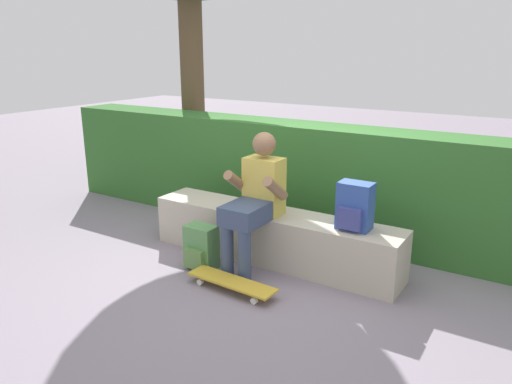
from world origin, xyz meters
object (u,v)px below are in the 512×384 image
at_px(backpack_on_bench, 355,207).
at_px(bench_main, 273,236).
at_px(backpack_on_ground, 201,248).
at_px(person_skater, 255,197).
at_px(skateboard_near_person, 232,282).

bearing_deg(backpack_on_bench, bench_main, 179.31).
bearing_deg(backpack_on_ground, bench_main, 46.85).
xyz_separation_m(person_skater, backpack_on_bench, (0.84, 0.20, -0.00)).
xyz_separation_m(skateboard_near_person, backpack_on_ground, (-0.49, 0.22, 0.12)).
xyz_separation_m(person_skater, skateboard_near_person, (0.08, -0.50, -0.59)).
bearing_deg(bench_main, backpack_on_ground, -133.15).
height_order(person_skater, skateboard_near_person, person_skater).
bearing_deg(skateboard_near_person, bench_main, 92.08).
distance_m(skateboard_near_person, backpack_on_ground, 0.55).
distance_m(bench_main, backpack_on_bench, 0.89).
bearing_deg(person_skater, bench_main, 74.69).
relative_size(bench_main, skateboard_near_person, 3.02).
distance_m(backpack_on_bench, backpack_on_ground, 1.42).
bearing_deg(skateboard_near_person, backpack_on_bench, 42.91).
bearing_deg(backpack_on_bench, backpack_on_ground, -158.73).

